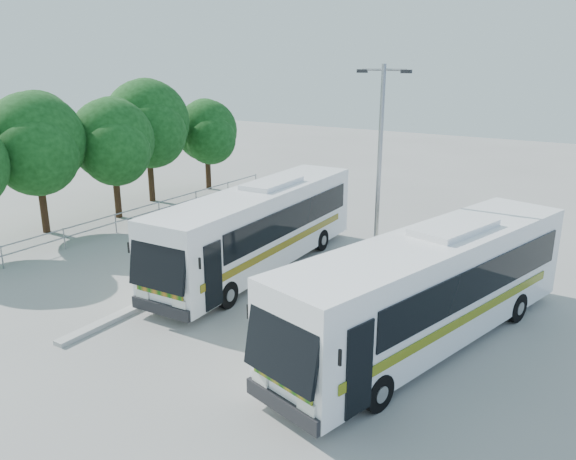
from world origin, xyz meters
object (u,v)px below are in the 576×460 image
Objects in this scene: tree_far_b at (36,142)px; lamppost at (379,167)px; coach_adjacent at (431,287)px; tree_far_d at (148,122)px; tree_far_c at (113,140)px; coach_main at (259,226)px; tree_far_e at (207,131)px.

lamppost is at bearing 9.59° from tree_far_b.
tree_far_b is 20.26m from coach_adjacent.
tree_far_d is at bearing 92.23° from tree_far_b.
tree_far_d is 0.59× the size of coach_adjacent.
tree_far_c is 15.77m from lamppost.
tree_far_c is 3.93m from tree_far_d.
tree_far_d reaches higher than coach_main.
tree_far_c is (0.89, 3.90, -0.31)m from tree_far_b.
lamppost reaches higher than tree_far_d.
lamppost reaches higher than coach_adjacent.
tree_far_e reaches higher than coach_main.
tree_far_b reaches higher than coach_main.
tree_far_d reaches higher than coach_adjacent.
tree_far_b is 12.42m from coach_main.
tree_far_b is 12.13m from tree_far_e.
tree_far_c is 8.22m from tree_far_e.
tree_far_e is (0.39, 12.10, -0.68)m from tree_far_b.
tree_far_d is 22.25m from coach_adjacent.
tree_far_e is 23.66m from coach_adjacent.
coach_adjacent is at bearing -22.66° from tree_far_d.
coach_main is at bearing -11.80° from tree_far_c.
tree_far_d reaches higher than tree_far_b.
tree_far_c is 0.52× the size of coach_adjacent.
coach_adjacent reaches higher than coach_main.
tree_far_c is at bearing -179.46° from coach_adjacent.
lamppost reaches higher than tree_far_c.
coach_main is (11.63, -10.52, -2.05)m from tree_far_e.
lamppost reaches higher than coach_main.
tree_far_e reaches higher than coach_adjacent.
tree_far_c is at bearing 77.09° from tree_far_b.
coach_adjacent is 5.71m from lamppost.
tree_far_e is at bearing 135.51° from coach_main.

